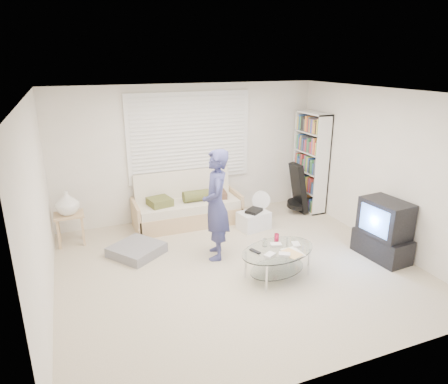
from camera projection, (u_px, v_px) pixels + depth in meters
name	position (u px, v px, depth m)	size (l,w,h in m)	color
ground	(237.00, 267.00, 5.87)	(5.00, 5.00, 0.00)	tan
room_shell	(225.00, 152.00, 5.77)	(5.02, 4.52, 2.51)	silver
window_blinds	(190.00, 137.00, 7.32)	(2.32, 0.08, 1.62)	silver
futon_sofa	(187.00, 207.00, 7.35)	(1.94, 0.78, 0.95)	tan
grey_floor_pillow	(137.00, 250.00, 6.23)	(0.69, 0.69, 0.16)	slate
side_table	(67.00, 205.00, 6.41)	(0.46, 0.37, 0.92)	tan
bookshelf	(310.00, 162.00, 7.88)	(0.31, 0.82, 1.95)	white
guitar_case	(298.00, 192.00, 7.79)	(0.37, 0.37, 1.00)	black
floor_fan	(260.00, 203.00, 7.49)	(0.36, 0.23, 0.58)	white
storage_bin	(254.00, 220.00, 7.15)	(0.59, 0.46, 0.37)	white
tv_unit	(384.00, 230.00, 6.04)	(0.53, 0.88, 0.92)	black
coffee_table	(278.00, 255.00, 5.51)	(1.26, 0.95, 0.54)	silver
standing_person	(216.00, 205.00, 5.94)	(0.62, 0.40, 1.69)	navy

